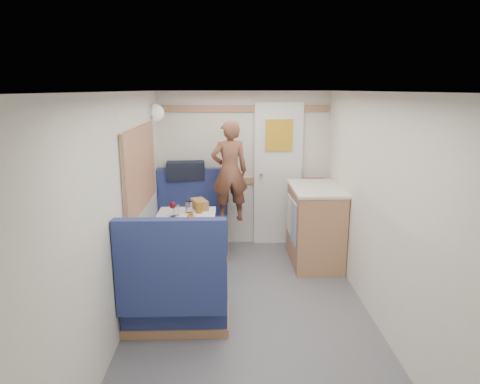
{
  "coord_description": "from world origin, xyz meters",
  "views": [
    {
      "loc": [
        -0.19,
        -3.23,
        2.02
      ],
      "look_at": [
        -0.08,
        0.9,
        1.02
      ],
      "focal_mm": 32.0,
      "sensor_mm": 36.0,
      "label": 1
    }
  ],
  "objects_px": {
    "beer_glass": "(199,208)",
    "cheese_block": "(189,225)",
    "dome_light": "(156,113)",
    "tumbler_right": "(189,207)",
    "wine_glass": "(173,206)",
    "bench_far": "(192,230)",
    "tray": "(189,229)",
    "bread_loaf": "(199,204)",
    "galley_counter": "(315,225)",
    "orange_fruit": "(191,216)",
    "duffel_bag": "(186,171)",
    "tumbler_left": "(156,225)",
    "person": "(230,171)",
    "bench_near": "(176,295)",
    "dinette_table": "(185,233)",
    "tumbler_mid": "(176,210)",
    "pepper_grinder": "(191,218)"
  },
  "relations": [
    {
      "from": "beer_glass",
      "to": "cheese_block",
      "type": "bearing_deg",
      "value": -96.31
    },
    {
      "from": "dome_light",
      "to": "tumbler_right",
      "type": "height_order",
      "value": "dome_light"
    },
    {
      "from": "cheese_block",
      "to": "wine_glass",
      "type": "xyz_separation_m",
      "value": [
        -0.2,
        0.39,
        0.09
      ]
    },
    {
      "from": "beer_glass",
      "to": "bench_far",
      "type": "bearing_deg",
      "value": 101.78
    },
    {
      "from": "tray",
      "to": "beer_glass",
      "type": "distance_m",
      "value": 0.57
    },
    {
      "from": "wine_glass",
      "to": "bread_loaf",
      "type": "bearing_deg",
      "value": 50.83
    },
    {
      "from": "dome_light",
      "to": "beer_glass",
      "type": "height_order",
      "value": "dome_light"
    },
    {
      "from": "dome_light",
      "to": "cheese_block",
      "type": "bearing_deg",
      "value": -68.29
    },
    {
      "from": "galley_counter",
      "to": "orange_fruit",
      "type": "bearing_deg",
      "value": -154.98
    },
    {
      "from": "duffel_bag",
      "to": "tumbler_left",
      "type": "distance_m",
      "value": 1.52
    },
    {
      "from": "person",
      "to": "bread_loaf",
      "type": "bearing_deg",
      "value": 40.13
    },
    {
      "from": "duffel_bag",
      "to": "cheese_block",
      "type": "xyz_separation_m",
      "value": [
        0.16,
        -1.45,
        -0.26
      ]
    },
    {
      "from": "bench_near",
      "to": "bread_loaf",
      "type": "xyz_separation_m",
      "value": [
        0.13,
        1.24,
        0.47
      ]
    },
    {
      "from": "dinette_table",
      "to": "bench_near",
      "type": "height_order",
      "value": "bench_near"
    },
    {
      "from": "wine_glass",
      "to": "beer_glass",
      "type": "distance_m",
      "value": 0.31
    },
    {
      "from": "bench_far",
      "to": "beer_glass",
      "type": "distance_m",
      "value": 0.82
    },
    {
      "from": "tumbler_right",
      "to": "tumbler_mid",
      "type": "bearing_deg",
      "value": -140.18
    },
    {
      "from": "galley_counter",
      "to": "duffel_bag",
      "type": "relative_size",
      "value": 1.94
    },
    {
      "from": "tumbler_right",
      "to": "galley_counter",
      "type": "bearing_deg",
      "value": 12.15
    },
    {
      "from": "bench_far",
      "to": "duffel_bag",
      "type": "height_order",
      "value": "duffel_bag"
    },
    {
      "from": "duffel_bag",
      "to": "beer_glass",
      "type": "xyz_separation_m",
      "value": [
        0.22,
        -0.91,
        -0.24
      ]
    },
    {
      "from": "galley_counter",
      "to": "beer_glass",
      "type": "height_order",
      "value": "galley_counter"
    },
    {
      "from": "cheese_block",
      "to": "tumbler_left",
      "type": "distance_m",
      "value": 0.31
    },
    {
      "from": "tumbler_right",
      "to": "beer_glass",
      "type": "bearing_deg",
      "value": -15.45
    },
    {
      "from": "orange_fruit",
      "to": "cheese_block",
      "type": "distance_m",
      "value": 0.23
    },
    {
      "from": "bench_near",
      "to": "duffel_bag",
      "type": "bearing_deg",
      "value": 92.5
    },
    {
      "from": "person",
      "to": "tumbler_right",
      "type": "bearing_deg",
      "value": 40.2
    },
    {
      "from": "wine_glass",
      "to": "bread_loaf",
      "type": "relative_size",
      "value": 0.67
    },
    {
      "from": "dome_light",
      "to": "tumbler_right",
      "type": "relative_size",
      "value": 1.67
    },
    {
      "from": "cheese_block",
      "to": "beer_glass",
      "type": "relative_size",
      "value": 0.94
    },
    {
      "from": "galley_counter",
      "to": "tumbler_mid",
      "type": "bearing_deg",
      "value": -165.16
    },
    {
      "from": "cheese_block",
      "to": "beer_glass",
      "type": "distance_m",
      "value": 0.54
    },
    {
      "from": "pepper_grinder",
      "to": "tumbler_left",
      "type": "bearing_deg",
      "value": -139.16
    },
    {
      "from": "orange_fruit",
      "to": "person",
      "type": "bearing_deg",
      "value": 66.41
    },
    {
      "from": "beer_glass",
      "to": "tumbler_mid",
      "type": "bearing_deg",
      "value": -162.72
    },
    {
      "from": "cheese_block",
      "to": "pepper_grinder",
      "type": "bearing_deg",
      "value": 89.44
    },
    {
      "from": "bench_far",
      "to": "person",
      "type": "xyz_separation_m",
      "value": [
        0.47,
        -0.06,
        0.76
      ]
    },
    {
      "from": "tumbler_right",
      "to": "person",
      "type": "bearing_deg",
      "value": 51.8
    },
    {
      "from": "dome_light",
      "to": "wine_glass",
      "type": "xyz_separation_m",
      "value": [
        0.26,
        -0.79,
        -0.91
      ]
    },
    {
      "from": "tumbler_mid",
      "to": "beer_glass",
      "type": "height_order",
      "value": "tumbler_mid"
    },
    {
      "from": "bench_far",
      "to": "wine_glass",
      "type": "distance_m",
      "value": 0.98
    },
    {
      "from": "bench_near",
      "to": "orange_fruit",
      "type": "distance_m",
      "value": 0.9
    },
    {
      "from": "bench_far",
      "to": "dome_light",
      "type": "height_order",
      "value": "dome_light"
    },
    {
      "from": "tray",
      "to": "pepper_grinder",
      "type": "xyz_separation_m",
      "value": [
        0.01,
        0.25,
        0.03
      ]
    },
    {
      "from": "beer_glass",
      "to": "tumbler_left",
      "type": "bearing_deg",
      "value": -121.81
    },
    {
      "from": "bench_near",
      "to": "tumbler_right",
      "type": "relative_size",
      "value": 8.76
    },
    {
      "from": "duffel_bag",
      "to": "tumbler_right",
      "type": "xyz_separation_m",
      "value": [
        0.11,
        -0.88,
        -0.23
      ]
    },
    {
      "from": "tumbler_mid",
      "to": "tray",
      "type": "bearing_deg",
      "value": -70.48
    },
    {
      "from": "bench_far",
      "to": "cheese_block",
      "type": "distance_m",
      "value": 1.28
    },
    {
      "from": "dome_light",
      "to": "tray",
      "type": "distance_m",
      "value": 1.65
    }
  ]
}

